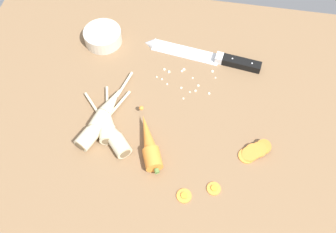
% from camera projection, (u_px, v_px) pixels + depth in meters
% --- Properties ---
extents(ground_plane, '(1.20, 0.90, 0.04)m').
position_uv_depth(ground_plane, '(169.00, 117.00, 1.01)').
color(ground_plane, brown).
extents(chefs_knife, '(0.35, 0.08, 0.04)m').
position_uv_depth(chefs_knife, '(200.00, 54.00, 1.09)').
color(chefs_knife, silver).
rests_on(chefs_knife, ground_plane).
extents(whole_carrot, '(0.10, 0.18, 0.04)m').
position_uv_depth(whole_carrot, '(149.00, 143.00, 0.92)').
color(whole_carrot, orange).
rests_on(whole_carrot, ground_plane).
extents(parsnip_front, '(0.07, 0.17, 0.04)m').
position_uv_depth(parsnip_front, '(107.00, 122.00, 0.95)').
color(parsnip_front, beige).
rests_on(parsnip_front, ground_plane).
extents(parsnip_mid_left, '(0.10, 0.20, 0.04)m').
position_uv_depth(parsnip_mid_left, '(97.00, 127.00, 0.95)').
color(parsnip_mid_left, beige).
rests_on(parsnip_mid_left, ground_plane).
extents(parsnip_mid_right, '(0.17, 0.18, 0.04)m').
position_uv_depth(parsnip_mid_right, '(111.00, 132.00, 0.94)').
color(parsnip_mid_right, beige).
rests_on(parsnip_mid_right, ground_plane).
extents(parsnip_back, '(0.07, 0.20, 0.04)m').
position_uv_depth(parsnip_back, '(108.00, 109.00, 0.97)').
color(parsnip_back, beige).
rests_on(parsnip_back, ground_plane).
extents(carrot_slice_stack, '(0.08, 0.07, 0.03)m').
position_uv_depth(carrot_slice_stack, '(254.00, 152.00, 0.92)').
color(carrot_slice_stack, orange).
rests_on(carrot_slice_stack, ground_plane).
extents(carrot_slice_stray_near, '(0.03, 0.03, 0.01)m').
position_uv_depth(carrot_slice_stray_near, '(214.00, 188.00, 0.88)').
color(carrot_slice_stray_near, orange).
rests_on(carrot_slice_stray_near, ground_plane).
extents(carrot_slice_stray_mid, '(0.04, 0.04, 0.01)m').
position_uv_depth(carrot_slice_stray_mid, '(184.00, 196.00, 0.87)').
color(carrot_slice_stray_mid, orange).
rests_on(carrot_slice_stray_mid, ground_plane).
extents(prep_bowl, '(0.11, 0.11, 0.04)m').
position_uv_depth(prep_bowl, '(103.00, 36.00, 1.11)').
color(prep_bowl, beige).
rests_on(prep_bowl, ground_plane).
extents(mince_crumbs, '(0.17, 0.11, 0.01)m').
position_uv_depth(mince_crumbs, '(186.00, 78.00, 1.05)').
color(mince_crumbs, silver).
rests_on(mince_crumbs, ground_plane).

